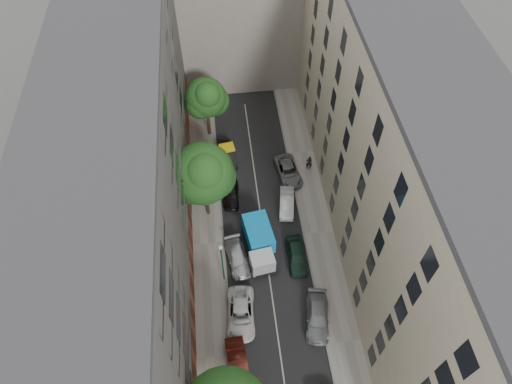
{
  "coord_description": "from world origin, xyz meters",
  "views": [
    {
      "loc": [
        -3.4,
        -23.52,
        38.67
      ],
      "look_at": [
        -0.64,
        1.32,
        6.0
      ],
      "focal_mm": 32.0,
      "sensor_mm": 36.0,
      "label": 1
    }
  ],
  "objects": [
    {
      "name": "car_left_5",
      "position": [
        -2.8,
        11.0,
        0.69
      ],
      "size": [
        2.08,
        4.37,
        1.38
      ],
      "primitive_type": "imported",
      "rotation": [
        0.0,
        0.0,
        0.15
      ],
      "color": "black",
      "rests_on": "ground"
    },
    {
      "name": "car_left_1",
      "position": [
        -3.6,
        -12.06,
        0.73
      ],
      "size": [
        1.96,
        4.56,
        1.46
      ],
      "primitive_type": "imported",
      "rotation": [
        0.0,
        0.0,
        0.09
      ],
      "color": "#4C170F",
      "rests_on": "ground"
    },
    {
      "name": "car_right_3",
      "position": [
        2.8,
        3.6,
        0.67
      ],
      "size": [
        2.05,
        4.27,
        1.35
      ],
      "primitive_type": "imported",
      "rotation": [
        0.0,
        0.0,
        -0.16
      ],
      "color": "silver",
      "rests_on": "ground"
    },
    {
      "name": "tarp_truck",
      "position": [
        -0.6,
        -1.25,
        1.48
      ],
      "size": [
        3.09,
        6.1,
        2.68
      ],
      "rotation": [
        0.0,
        0.0,
        0.15
      ],
      "color": "black",
      "rests_on": "ground"
    },
    {
      "name": "building_right",
      "position": [
        11.0,
        0.0,
        10.0
      ],
      "size": [
        8.0,
        44.0,
        20.0
      ],
      "primitive_type": "cube",
      "color": "#B6A68E",
      "rests_on": "ground"
    },
    {
      "name": "building_endcap",
      "position": [
        0.0,
        28.0,
        9.0
      ],
      "size": [
        18.0,
        12.0,
        18.0
      ],
      "primitive_type": "cube",
      "color": "gray",
      "rests_on": "ground"
    },
    {
      "name": "sidewalk_right",
      "position": [
        5.5,
        0.0,
        0.07
      ],
      "size": [
        3.0,
        44.0,
        0.15
      ],
      "primitive_type": "cube",
      "color": "gray",
      "rests_on": "ground"
    },
    {
      "name": "car_left_2",
      "position": [
        -2.98,
        -7.8,
        0.72
      ],
      "size": [
        2.75,
        5.32,
        1.43
      ],
      "primitive_type": "imported",
      "rotation": [
        0.0,
        0.0,
        -0.07
      ],
      "color": "silver",
      "rests_on": "ground"
    },
    {
      "name": "car_right_2",
      "position": [
        2.8,
        -2.6,
        0.74
      ],
      "size": [
        1.8,
        4.35,
        1.47
      ],
      "primitive_type": "imported",
      "rotation": [
        0.0,
        0.0,
        -0.01
      ],
      "color": "#142E22",
      "rests_on": "ground"
    },
    {
      "name": "car_left_3",
      "position": [
        -2.8,
        -2.2,
        0.66
      ],
      "size": [
        2.55,
        4.77,
        1.31
      ],
      "primitive_type": "imported",
      "rotation": [
        0.0,
        0.0,
        0.16
      ],
      "color": "#BDBCC1",
      "rests_on": "ground"
    },
    {
      "name": "car_right_4",
      "position": [
        3.6,
        7.8,
        0.67
      ],
      "size": [
        2.87,
        5.11,
        1.35
      ],
      "primitive_type": "imported",
      "rotation": [
        0.0,
        0.0,
        0.13
      ],
      "color": "slate",
      "rests_on": "ground"
    },
    {
      "name": "tree_mid",
      "position": [
        -5.22,
        3.54,
        6.28
      ],
      "size": [
        6.05,
        5.89,
        9.35
      ],
      "color": "#382619",
      "rests_on": "sidewalk_left"
    },
    {
      "name": "road_surface",
      "position": [
        0.0,
        0.0,
        0.01
      ],
      "size": [
        8.0,
        44.0,
        0.02
      ],
      "primitive_type": "cube",
      "color": "black",
      "rests_on": "ground"
    },
    {
      "name": "sidewalk_left",
      "position": [
        -5.5,
        0.0,
        0.07
      ],
      "size": [
        3.0,
        44.0,
        0.15
      ],
      "primitive_type": "cube",
      "color": "gray",
      "rests_on": "ground"
    },
    {
      "name": "building_left",
      "position": [
        -11.0,
        0.0,
        10.0
      ],
      "size": [
        8.0,
        44.0,
        20.0
      ],
      "primitive_type": "cube",
      "color": "#484644",
      "rests_on": "ground"
    },
    {
      "name": "car_right_1",
      "position": [
        3.6,
        -8.8,
        0.7
      ],
      "size": [
        2.75,
        5.06,
        1.39
      ],
      "primitive_type": "imported",
      "rotation": [
        0.0,
        0.0,
        -0.17
      ],
      "color": "gray",
      "rests_on": "ground"
    },
    {
      "name": "lamp_post",
      "position": [
        -4.2,
        -4.0,
        3.8
      ],
      "size": [
        0.36,
        0.36,
        5.85
      ],
      "color": "#164F28",
      "rests_on": "sidewalk_left"
    },
    {
      "name": "ground",
      "position": [
        0.0,
        0.0,
        0.0
      ],
      "size": [
        120.0,
        120.0,
        0.0
      ],
      "primitive_type": "plane",
      "color": "#4C4C49",
      "rests_on": "ground"
    },
    {
      "name": "tree_far",
      "position": [
        -4.5,
        14.94,
        5.48
      ],
      "size": [
        4.84,
        4.48,
        7.92
      ],
      "color": "#382619",
      "rests_on": "sidewalk_left"
    },
    {
      "name": "pedestrian",
      "position": [
        5.98,
        8.41,
        1.11
      ],
      "size": [
        0.78,
        0.59,
        1.91
      ],
      "primitive_type": "imported",
      "rotation": [
        0.0,
        0.0,
        2.94
      ],
      "color": "black",
      "rests_on": "sidewalk_right"
    },
    {
      "name": "car_left_4",
      "position": [
        -2.8,
        5.4,
        0.66
      ],
      "size": [
        1.88,
        4.01,
        1.33
      ],
      "primitive_type": "imported",
      "rotation": [
        0.0,
        0.0,
        -0.08
      ],
      "color": "black",
      "rests_on": "ground"
    }
  ]
}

